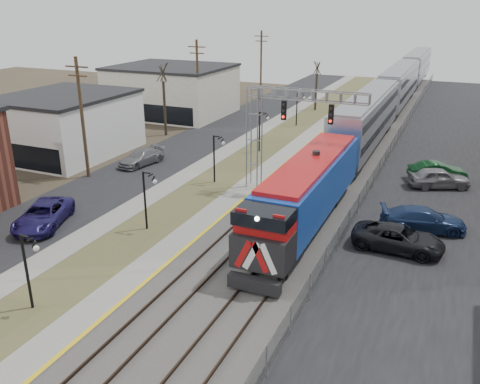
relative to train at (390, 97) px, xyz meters
The scene contains 22 objects.
street_west 28.58m from the train, 126.72° to the right, with size 7.00×120.00×0.04m, color black.
sidewalk 26.15m from the train, 118.74° to the right, with size 2.00×120.00×0.08m, color gray.
grass_median 24.86m from the train, 112.63° to the right, with size 4.00×120.00×0.06m, color #4C532C.
platform 23.87m from the train, 105.92° to the right, with size 2.00×120.00×0.24m, color gray.
ballast_bed 23.02m from the train, 93.77° to the right, with size 8.00×120.00×0.20m, color #595651.
parking_lot 25.26m from the train, 65.27° to the right, with size 16.00×120.00×0.04m, color black.
platform_edge 23.63m from the train, 103.85° to the right, with size 0.24×120.00×0.01m, color gold.
track_near 23.21m from the train, 98.73° to the right, with size 1.58×120.00×0.15m.
track_far 22.95m from the train, 90.00° to the right, with size 1.58×120.00×0.15m.
train is the anchor object (origin of this frame).
signal_gantry 30.22m from the train, 98.17° to the right, with size 9.00×1.07×8.15m.
lampposts 40.64m from the train, 103.52° to the right, with size 0.14×62.14×4.00m.
utility_poles 38.47m from the train, 121.38° to the right, with size 0.28×80.28×10.00m.
fence 23.05m from the train, 83.24° to the right, with size 0.04×120.00×1.60m, color gray.
buildings_west 42.78m from the train, 128.27° to the right, with size 14.00×67.00×7.00m.
bare_trees 26.20m from the train, 133.89° to the right, with size 12.30×42.30×5.95m.
car_lot_c 36.80m from the train, 80.65° to the right, with size 2.49×5.39×1.50m, color black.
car_lot_d 33.61m from the train, 77.80° to the right, with size 2.20×5.40×1.57m, color navy.
car_lot_e 24.95m from the train, 72.47° to the right, with size 1.92×4.77×1.62m, color gray.
car_lot_f 23.18m from the train, 71.65° to the right, with size 1.62×4.64×1.53m, color #0B3817.
car_street_a 45.11m from the train, 110.85° to the right, with size 2.56×5.54×1.54m, color #1F1854.
car_street_b 33.37m from the train, 122.16° to the right, with size 1.95×4.79×1.39m, color slate.
Camera 1 is at (13.80, -7.34, 14.11)m, focal length 38.00 mm.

